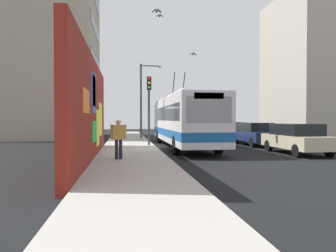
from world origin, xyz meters
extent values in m
plane|color=black|center=(0.00, 0.00, 0.00)|extent=(80.00, 80.00, 0.00)
cube|color=#ADA8A0|center=(0.00, 1.60, 0.07)|extent=(48.00, 3.20, 0.15)
cube|color=maroon|center=(-4.54, 3.35, 2.22)|extent=(12.92, 0.30, 4.43)
cube|color=green|center=(-4.56, 3.19, 1.28)|extent=(1.91, 0.02, 0.90)
cube|color=blue|center=(-4.97, 3.19, 3.01)|extent=(1.69, 0.02, 1.30)
cube|color=yellow|center=(-2.80, 3.19, 1.40)|extent=(1.63, 0.02, 1.74)
cube|color=blue|center=(-4.75, 3.19, 2.93)|extent=(1.33, 0.02, 1.71)
cube|color=orange|center=(-7.51, 3.19, 2.42)|extent=(1.75, 0.02, 0.81)
cube|color=yellow|center=(-1.05, 3.19, 1.81)|extent=(2.02, 0.02, 1.76)
cube|color=#9E937F|center=(13.97, 9.20, 10.48)|extent=(11.37, 8.90, 20.97)
cube|color=black|center=(13.97, 4.73, 4.40)|extent=(9.67, 0.04, 1.10)
cube|color=black|center=(13.97, 4.73, 7.60)|extent=(9.67, 0.04, 1.10)
cube|color=black|center=(13.97, 4.73, 10.80)|extent=(9.67, 0.04, 1.10)
cube|color=#B2A899|center=(12.08, -17.00, 7.23)|extent=(9.67, 6.25, 14.45)
cube|color=black|center=(12.08, -20.14, 4.40)|extent=(8.22, 0.04, 1.10)
cube|color=black|center=(12.08, -20.14, 7.60)|extent=(8.22, 0.04, 1.10)
cube|color=black|center=(12.08, -20.14, 10.80)|extent=(8.22, 0.04, 1.10)
cube|color=silver|center=(1.32, -1.80, 1.78)|extent=(12.30, 2.47, 2.65)
cube|color=silver|center=(1.32, -1.80, 3.16)|extent=(11.81, 2.27, 0.12)
cube|color=#1959A5|center=(1.32, -1.80, 1.00)|extent=(12.32, 2.49, 0.44)
cube|color=black|center=(-4.82, -1.80, 2.24)|extent=(0.04, 2.10, 1.19)
cube|color=black|center=(1.32, -1.80, 2.18)|extent=(11.32, 2.50, 0.85)
cube|color=orange|center=(-4.81, -1.80, 2.85)|extent=(0.06, 1.36, 0.28)
cylinder|color=black|center=(3.16, -2.15, 4.00)|extent=(1.43, 0.06, 2.00)
cylinder|color=black|center=(3.16, -1.45, 4.00)|extent=(1.43, 0.06, 2.00)
cylinder|color=black|center=(-2.62, -2.92, 0.50)|extent=(1.00, 0.28, 1.00)
cylinder|color=black|center=(-2.62, -0.68, 0.50)|extent=(1.00, 0.28, 1.00)
cylinder|color=black|center=(5.25, -2.92, 0.50)|extent=(1.00, 0.28, 1.00)
cylinder|color=black|center=(5.25, -0.68, 0.50)|extent=(1.00, 0.28, 1.00)
cube|color=#C6B793|center=(-3.07, -7.00, 0.65)|extent=(4.48, 1.88, 0.66)
cube|color=black|center=(-2.98, -7.00, 1.28)|extent=(2.69, 1.69, 0.60)
cylinder|color=black|center=(-4.55, -7.84, 0.32)|extent=(0.64, 0.22, 0.64)
cylinder|color=black|center=(-4.55, -6.16, 0.32)|extent=(0.64, 0.22, 0.64)
cylinder|color=black|center=(-1.59, -7.84, 0.32)|extent=(0.64, 0.22, 0.64)
cylinder|color=black|center=(-1.59, -6.16, 0.32)|extent=(0.64, 0.22, 0.64)
cube|color=navy|center=(2.26, -7.00, 0.65)|extent=(4.60, 1.78, 0.66)
cube|color=black|center=(2.36, -7.00, 1.28)|extent=(2.76, 1.60, 0.60)
cylinder|color=black|center=(0.75, -7.79, 0.32)|extent=(0.64, 0.22, 0.64)
cylinder|color=black|center=(0.75, -6.21, 0.32)|extent=(0.64, 0.22, 0.64)
cylinder|color=black|center=(3.78, -7.79, 0.32)|extent=(0.64, 0.22, 0.64)
cylinder|color=black|center=(3.78, -6.21, 0.32)|extent=(0.64, 0.22, 0.64)
cube|color=white|center=(7.52, -7.00, 0.65)|extent=(4.70, 1.88, 0.66)
cube|color=black|center=(7.62, -7.00, 1.28)|extent=(2.82, 1.69, 0.60)
cylinder|color=black|center=(5.97, -7.84, 0.32)|extent=(0.64, 0.22, 0.64)
cylinder|color=black|center=(5.97, -6.16, 0.32)|extent=(0.64, 0.22, 0.64)
cylinder|color=black|center=(9.08, -7.84, 0.32)|extent=(0.64, 0.22, 0.64)
cylinder|color=black|center=(9.08, -6.16, 0.32)|extent=(0.64, 0.22, 0.64)
cube|color=#38383D|center=(13.18, -7.00, 0.65)|extent=(4.59, 1.88, 0.66)
cube|color=black|center=(13.27, -7.00, 1.28)|extent=(2.75, 1.69, 0.60)
cylinder|color=black|center=(11.66, -7.84, 0.32)|extent=(0.64, 0.22, 0.64)
cylinder|color=black|center=(11.66, -6.16, 0.32)|extent=(0.64, 0.22, 0.64)
cylinder|color=black|center=(14.69, -7.84, 0.32)|extent=(0.64, 0.22, 0.64)
cylinder|color=black|center=(14.69, -6.16, 0.32)|extent=(0.64, 0.22, 0.64)
cylinder|color=#1E1E2D|center=(-5.15, 2.08, 0.56)|extent=(0.14, 0.14, 0.82)
cylinder|color=#1E1E2D|center=(-5.15, 2.24, 0.56)|extent=(0.14, 0.14, 0.82)
cube|color=gold|center=(-5.15, 2.16, 1.27)|extent=(0.22, 0.48, 0.61)
cylinder|color=gold|center=(-5.15, 1.87, 1.30)|extent=(0.09, 0.09, 0.58)
cylinder|color=gold|center=(-5.15, 2.45, 1.30)|extent=(0.09, 0.09, 0.58)
sphere|color=beige|center=(-5.15, 2.16, 1.69)|extent=(0.22, 0.22, 0.22)
cylinder|color=#2D382D|center=(1.80, 0.35, 2.35)|extent=(0.14, 0.14, 4.40)
cube|color=black|center=(1.58, 0.35, 4.10)|extent=(0.20, 0.28, 0.84)
sphere|color=red|center=(1.47, 0.35, 4.38)|extent=(0.18, 0.18, 0.18)
sphere|color=yellow|center=(1.47, 0.35, 4.10)|extent=(0.18, 0.18, 0.18)
sphere|color=green|center=(1.47, 0.35, 3.82)|extent=(0.18, 0.18, 0.18)
cylinder|color=#4C4C51|center=(9.30, 0.45, 3.40)|extent=(0.18, 0.18, 6.50)
cylinder|color=#4C4C51|center=(9.30, -0.38, 6.50)|extent=(0.10, 1.67, 0.10)
ellipsoid|color=silver|center=(9.30, -1.22, 6.45)|extent=(0.44, 0.28, 0.20)
ellipsoid|color=#47474C|center=(-1.32, 0.17, 7.66)|extent=(0.32, 0.14, 0.12)
cube|color=#47474C|center=(-1.32, 0.03, 7.69)|extent=(0.20, 0.23, 0.19)
cube|color=#47474C|center=(-1.32, 0.31, 7.69)|extent=(0.20, 0.23, 0.19)
ellipsoid|color=#47474C|center=(5.90, -0.81, 9.78)|extent=(0.32, 0.14, 0.12)
cube|color=#47474C|center=(5.90, -0.95, 9.81)|extent=(0.20, 0.25, 0.16)
cube|color=#47474C|center=(5.90, -0.67, 9.81)|extent=(0.20, 0.25, 0.16)
ellipsoid|color=#47474C|center=(2.64, -2.70, 6.23)|extent=(0.32, 0.14, 0.12)
cube|color=#47474C|center=(2.64, -2.84, 6.26)|extent=(0.20, 0.24, 0.18)
cube|color=#47474C|center=(2.64, -2.56, 6.26)|extent=(0.20, 0.24, 0.18)
cylinder|color=black|center=(-1.87, -0.60, 0.00)|extent=(1.94, 1.94, 0.00)
camera|label=1|loc=(-18.42, 1.94, 1.81)|focal=33.73mm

